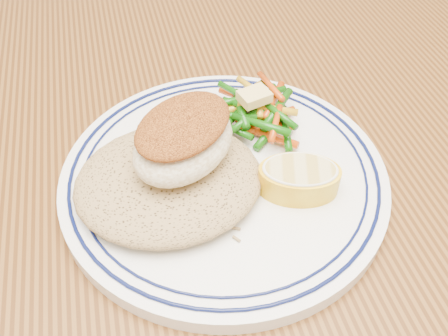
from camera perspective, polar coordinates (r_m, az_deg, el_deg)
dining_table at (r=0.50m, az=-0.49°, el=-12.92°), size 1.50×0.90×0.75m
plate at (r=0.44m, az=0.00°, el=-0.95°), size 0.28×0.28×0.02m
rice_pilaf at (r=0.41m, az=-6.36°, el=-1.12°), size 0.16×0.14×0.03m
fish_fillet at (r=0.40m, az=-4.65°, el=3.33°), size 0.12×0.11×0.05m
vegetable_pile at (r=0.48m, az=3.48°, el=6.56°), size 0.10×0.11×0.03m
butter_pat at (r=0.46m, az=3.49°, el=8.16°), size 0.03×0.03×0.01m
lemon_wedge at (r=0.41m, az=8.56°, el=-1.13°), size 0.08×0.08×0.03m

